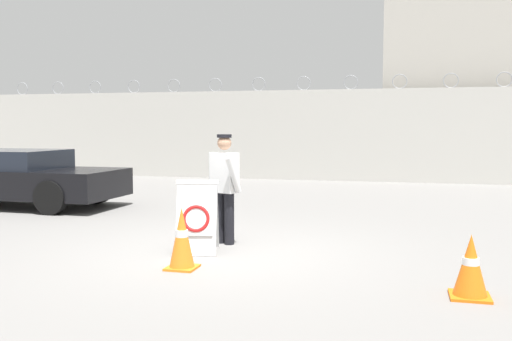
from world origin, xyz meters
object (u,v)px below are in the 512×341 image
at_px(security_guard, 224,184).
at_px(traffic_cone_mid, 182,238).
at_px(traffic_cone_near, 471,266).
at_px(parked_car_front_coupe, 17,177).
at_px(barricade_sign, 197,217).

relative_size(security_guard, traffic_cone_mid, 2.13).
height_order(security_guard, traffic_cone_mid, security_guard).
bearing_deg(traffic_cone_near, security_guard, 149.26).
distance_m(traffic_cone_near, traffic_cone_mid, 3.37).
distance_m(traffic_cone_near, parked_car_front_coupe, 10.13).
distance_m(security_guard, traffic_cone_near, 3.88).
bearing_deg(traffic_cone_mid, security_guard, 88.39).
bearing_deg(traffic_cone_near, traffic_cone_mid, 173.74).
bearing_deg(traffic_cone_near, parked_car_front_coupe, 152.59).
relative_size(security_guard, parked_car_front_coupe, 0.36).
relative_size(barricade_sign, traffic_cone_near, 1.54).
height_order(barricade_sign, traffic_cone_mid, barricade_sign).
distance_m(barricade_sign, parked_car_front_coupe, 6.45).
relative_size(security_guard, traffic_cone_near, 2.49).
bearing_deg(parked_car_front_coupe, traffic_cone_near, -26.72).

